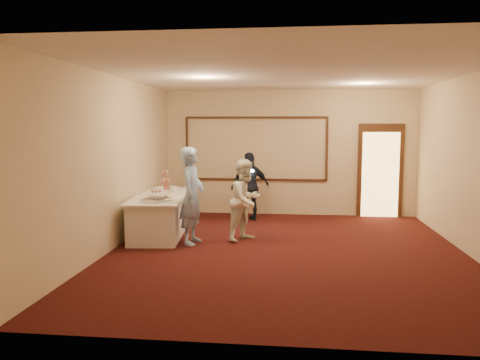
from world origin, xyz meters
name	(u,v)px	position (x,y,z in m)	size (l,w,h in m)	color
floor	(287,252)	(0.00, 0.00, 0.00)	(7.00, 7.00, 0.00)	black
room_walls	(288,132)	(0.00, 0.00, 2.03)	(6.04, 7.04, 3.02)	beige
wall_molding	(256,149)	(-0.80, 3.47, 1.60)	(3.45, 0.04, 1.55)	#381810
doorway	(380,171)	(2.15, 3.45, 1.08)	(1.05, 0.07, 2.20)	#381810
buffet_table	(161,214)	(-2.51, 1.14, 0.39)	(1.24, 2.62, 0.77)	silver
pavlova_tray	(157,197)	(-2.36, 0.32, 0.85)	(0.49, 0.57, 0.19)	#AAACB1
cupcake_stand	(165,182)	(-2.67, 2.04, 0.93)	(0.31, 0.31, 0.46)	#DA4547
plate_stack_a	(159,191)	(-2.54, 1.13, 0.85)	(0.20, 0.20, 0.17)	white
plate_stack_b	(173,190)	(-2.33, 1.41, 0.85)	(0.18, 0.18, 0.15)	white
tart	(162,197)	(-2.40, 0.79, 0.79)	(0.25, 0.25, 0.05)	white
man	(192,196)	(-1.72, 0.39, 0.88)	(0.64, 0.42, 1.76)	#99C2F4
woman	(246,200)	(-0.77, 0.75, 0.76)	(0.74, 0.58, 1.52)	white
guest	(250,187)	(-0.86, 2.64, 0.78)	(0.91, 0.38, 1.55)	black
camera_flash	(252,171)	(-0.79, 2.38, 1.16)	(0.07, 0.04, 0.05)	white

